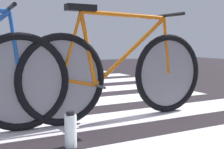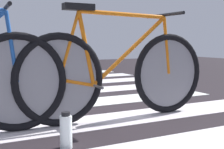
% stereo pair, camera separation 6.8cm
% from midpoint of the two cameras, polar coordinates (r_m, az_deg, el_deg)
% --- Properties ---
extents(bicycle_1_of_2, '(1.74, 0.52, 0.93)m').
position_cam_midpoint_polar(bicycle_1_of_2, '(2.58, 1.87, 0.29)').
color(bicycle_1_of_2, black).
rests_on(bicycle_1_of_2, ground).
extents(water_bottle, '(0.07, 0.07, 0.22)m').
position_cam_midpoint_polar(water_bottle, '(1.94, -7.50, -10.16)').
color(water_bottle, white).
rests_on(water_bottle, ground).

